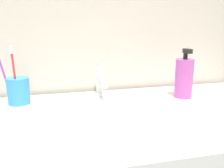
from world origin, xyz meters
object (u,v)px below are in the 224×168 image
object	(u,v)px
faucet	(100,80)
soap_dispenser	(184,78)
toothbrush_purple	(2,69)
toothbrush_cup	(19,91)
toothbrush_red	(14,72)

from	to	relation	value
faucet	soap_dispenser	distance (m)	0.31
faucet	toothbrush_purple	world-z (taller)	toothbrush_purple
toothbrush_cup	toothbrush_red	size ratio (longest dim) A/B	0.46
faucet	soap_dispenser	bearing A→B (deg)	-16.04
toothbrush_red	toothbrush_purple	xyz separation A→B (m)	(-0.04, 0.04, 0.00)
toothbrush_red	soap_dispenser	world-z (taller)	toothbrush_red
soap_dispenser	toothbrush_cup	bearing A→B (deg)	173.21
toothbrush_red	soap_dispenser	bearing A→B (deg)	-4.64
faucet	toothbrush_cup	size ratio (longest dim) A/B	1.57
toothbrush_cup	toothbrush_purple	world-z (taller)	toothbrush_purple
toothbrush_cup	toothbrush_red	xyz separation A→B (m)	(-0.01, -0.02, 0.07)
faucet	toothbrush_red	world-z (taller)	toothbrush_red
faucet	toothbrush_purple	bearing A→B (deg)	-179.67
toothbrush_red	toothbrush_purple	world-z (taller)	toothbrush_purple
toothbrush_cup	toothbrush_purple	xyz separation A→B (m)	(-0.05, 0.01, 0.07)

